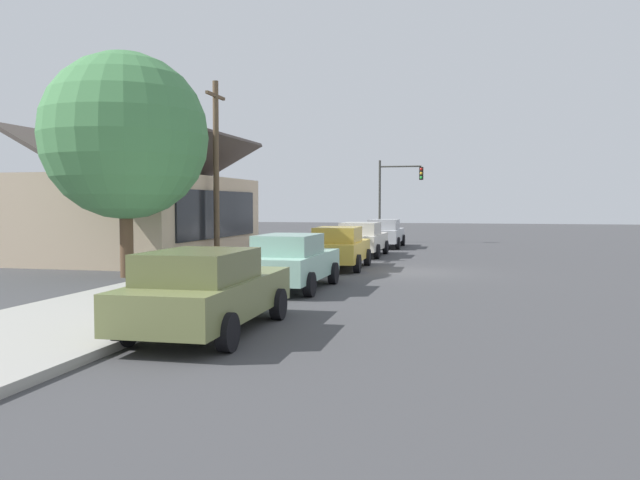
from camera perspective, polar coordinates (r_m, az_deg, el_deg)
ground_plane at (r=23.07m, az=8.05°, el=-2.86°), size 120.00×120.00×0.00m
sidewalk_curb at (r=24.25m, az=-5.25°, el=-2.36°), size 60.00×4.20×0.16m
car_olive at (r=12.20m, az=-10.08°, el=-4.44°), size 4.93×2.15×1.59m
car_seafoam at (r=18.14m, az=-2.50°, el=-1.90°), size 4.59×1.96×1.59m
car_mustard at (r=23.93m, az=1.74°, el=-0.66°), size 4.44×2.07×1.59m
car_ivory at (r=29.87m, az=3.76°, el=0.11°), size 4.61×2.06×1.59m
car_silver at (r=36.00m, az=5.82°, el=0.63°), size 4.81×2.02×1.59m
storefront_building at (r=29.53m, az=-15.13°, el=2.19°), size 11.09×7.10×5.57m
shade_tree at (r=22.19m, az=-17.08°, el=8.85°), size 5.49×5.49×7.42m
traffic_light_main at (r=40.37m, az=6.86°, el=4.70°), size 0.37×2.79×5.20m
utility_pole_wooden at (r=26.84m, az=-9.29°, el=6.37°), size 1.80×0.24×7.50m
fire_hydrant_red at (r=15.21m, az=-11.45°, el=-4.16°), size 0.22×0.22×0.71m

